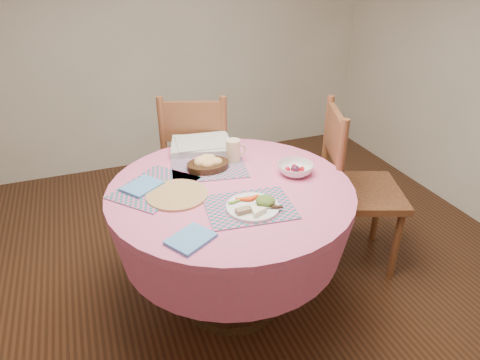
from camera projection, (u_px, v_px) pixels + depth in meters
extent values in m
plane|color=#331C0F|center=(232.00, 298.00, 2.50)|extent=(4.00, 4.00, 0.00)
cube|color=silver|center=(148.00, 11.00, 3.50)|extent=(4.00, 0.01, 2.70)
cylinder|color=#CF6090|center=(231.00, 190.00, 2.15)|extent=(1.24, 1.24, 0.04)
cone|color=#CF6090|center=(231.00, 219.00, 2.23)|extent=(1.24, 1.24, 0.30)
cylinder|color=black|center=(232.00, 269.00, 2.39)|extent=(0.14, 0.14, 0.44)
cylinder|color=black|center=(232.00, 295.00, 2.49)|extent=(0.56, 0.56, 0.06)
cube|color=brown|center=(362.00, 192.00, 2.61)|extent=(0.60, 0.61, 0.04)
cylinder|color=brown|center=(396.00, 244.00, 2.56)|extent=(0.06, 0.06, 0.49)
cylinder|color=brown|center=(377.00, 209.00, 2.90)|extent=(0.06, 0.06, 0.49)
cylinder|color=brown|center=(334.00, 244.00, 2.55)|extent=(0.06, 0.06, 0.49)
cylinder|color=brown|center=(323.00, 209.00, 2.90)|extent=(0.06, 0.06, 0.49)
cylinder|color=brown|center=(340.00, 167.00, 2.31)|extent=(0.06, 0.06, 0.55)
cylinder|color=brown|center=(327.00, 138.00, 2.65)|extent=(0.06, 0.06, 0.55)
cube|color=brown|center=(335.00, 134.00, 2.43)|extent=(0.17, 0.38, 0.26)
cube|color=brown|center=(198.00, 161.00, 3.01)|extent=(0.60, 0.58, 0.04)
cylinder|color=brown|center=(226.00, 179.00, 3.29)|extent=(0.05, 0.05, 0.48)
cylinder|color=brown|center=(176.00, 179.00, 3.28)|extent=(0.05, 0.05, 0.48)
cylinder|color=brown|center=(225.00, 204.00, 2.97)|extent=(0.05, 0.05, 0.48)
cylinder|color=brown|center=(170.00, 204.00, 2.96)|extent=(0.05, 0.05, 0.48)
cylinder|color=brown|center=(224.00, 137.00, 2.71)|extent=(0.05, 0.05, 0.54)
cylinder|color=brown|center=(163.00, 138.00, 2.70)|extent=(0.05, 0.05, 0.54)
cube|color=brown|center=(193.00, 122.00, 2.65)|extent=(0.37, 0.16, 0.26)
cube|color=#13666A|center=(249.00, 207.00, 1.97)|extent=(0.43, 0.34, 0.01)
cube|color=#13666A|center=(155.00, 187.00, 2.13)|extent=(0.50, 0.49, 0.01)
cube|color=#13666A|center=(209.00, 168.00, 2.32)|extent=(0.45, 0.37, 0.01)
cylinder|color=olive|center=(177.00, 195.00, 2.06)|extent=(0.30, 0.30, 0.01)
cube|color=#508ECF|center=(191.00, 239.00, 1.75)|extent=(0.23, 0.21, 0.01)
cube|color=#508ECF|center=(142.00, 186.00, 2.12)|extent=(0.23, 0.22, 0.01)
cylinder|color=white|center=(253.00, 207.00, 1.95)|extent=(0.25, 0.25, 0.01)
ellipsoid|color=#274D1A|center=(266.00, 201.00, 1.95)|extent=(0.10, 0.10, 0.04)
cylinder|color=#FDF3CB|center=(256.00, 211.00, 1.89)|extent=(0.12, 0.12, 0.02)
cube|color=#7F6849|center=(242.00, 210.00, 1.89)|extent=(0.07, 0.04, 0.02)
cube|color=silver|center=(259.00, 207.00, 1.93)|extent=(0.14, 0.07, 0.00)
cylinder|color=black|center=(208.00, 165.00, 2.30)|extent=(0.23, 0.23, 0.03)
ellipsoid|color=#F6BF7E|center=(201.00, 161.00, 2.27)|extent=(0.07, 0.06, 0.05)
ellipsoid|color=#F6BF7E|center=(210.00, 157.00, 2.32)|extent=(0.07, 0.06, 0.05)
ellipsoid|color=#F6BF7E|center=(216.00, 160.00, 2.28)|extent=(0.07, 0.06, 0.05)
ellipsoid|color=#F6BF7E|center=(208.00, 162.00, 2.26)|extent=(0.07, 0.06, 0.05)
ellipsoid|color=#F6BF7E|center=(206.00, 157.00, 2.32)|extent=(0.07, 0.06, 0.05)
ellipsoid|color=#F6BF7E|center=(200.00, 159.00, 2.29)|extent=(0.07, 0.06, 0.05)
cylinder|color=beige|center=(233.00, 151.00, 2.36)|extent=(0.08, 0.08, 0.13)
torus|color=beige|center=(240.00, 149.00, 2.38)|extent=(0.07, 0.01, 0.07)
imported|color=white|center=(295.00, 169.00, 2.25)|extent=(0.22, 0.22, 0.06)
sphere|color=red|center=(302.00, 169.00, 2.27)|extent=(0.03, 0.03, 0.03)
sphere|color=red|center=(294.00, 167.00, 2.29)|extent=(0.03, 0.03, 0.03)
sphere|color=red|center=(288.00, 169.00, 2.26)|extent=(0.03, 0.03, 0.03)
sphere|color=red|center=(292.00, 173.00, 2.23)|extent=(0.03, 0.03, 0.03)
sphere|color=red|center=(301.00, 173.00, 2.23)|extent=(0.03, 0.03, 0.03)
sphere|color=#441329|center=(295.00, 170.00, 2.25)|extent=(0.05, 0.05, 0.05)
cube|color=silver|center=(200.00, 145.00, 2.54)|extent=(0.40, 0.35, 0.03)
cube|color=silver|center=(204.00, 141.00, 2.53)|extent=(0.35, 0.28, 0.01)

